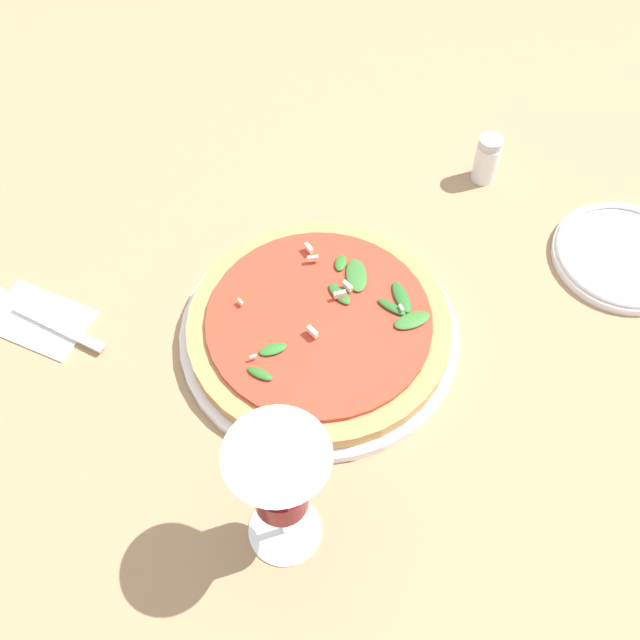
{
  "coord_description": "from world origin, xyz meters",
  "views": [
    {
      "loc": [
        -0.22,
        0.4,
        0.71
      ],
      "look_at": [
        0.02,
        -0.0,
        0.03
      ],
      "focal_mm": 42.0,
      "sensor_mm": 36.0,
      "label": 1
    }
  ],
  "objects": [
    {
      "name": "shaker_pepper",
      "position": [
        -0.03,
        -0.33,
        0.03
      ],
      "size": [
        0.03,
        0.03,
        0.07
      ],
      "color": "silver",
      "rests_on": "ground_plane"
    },
    {
      "name": "ground_plane",
      "position": [
        0.0,
        0.0,
        0.0
      ],
      "size": [
        6.0,
        6.0,
        0.0
      ],
      "primitive_type": "plane",
      "color": "#9E7A56"
    },
    {
      "name": "side_plate_white",
      "position": [
        -0.24,
        -0.29,
        0.01
      ],
      "size": [
        0.17,
        0.17,
        0.02
      ],
      "color": "white",
      "rests_on": "ground_plane"
    },
    {
      "name": "napkin",
      "position": [
        0.31,
        0.15,
        0.0
      ],
      "size": [
        0.12,
        0.09,
        0.01
      ],
      "rotation": [
        0.0,
        0.0,
        0.12
      ],
      "color": "white",
      "rests_on": "ground_plane"
    },
    {
      "name": "pizza_arugula_main",
      "position": [
        0.02,
        -0.0,
        0.02
      ],
      "size": [
        0.31,
        0.31,
        0.05
      ],
      "color": "white",
      "rests_on": "ground_plane"
    },
    {
      "name": "wine_glass",
      "position": [
        -0.06,
        0.21,
        0.12
      ],
      "size": [
        0.09,
        0.09,
        0.17
      ],
      "color": "white",
      "rests_on": "ground_plane"
    },
    {
      "name": "fork",
      "position": [
        0.32,
        0.15,
        0.01
      ],
      "size": [
        0.2,
        0.03,
        0.0
      ],
      "rotation": [
        0.0,
        0.0,
        0.05
      ],
      "color": "silver",
      "rests_on": "ground_plane"
    }
  ]
}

